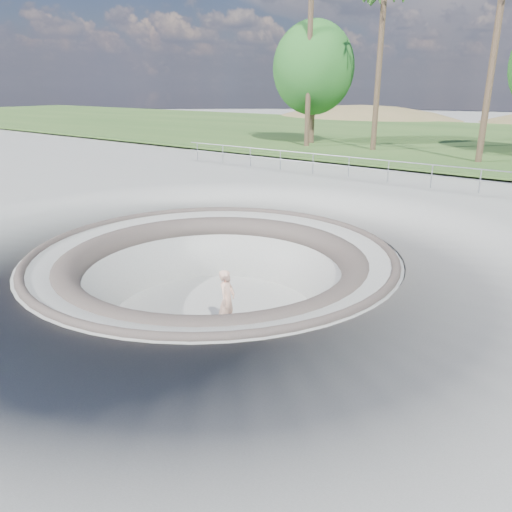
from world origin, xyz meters
name	(u,v)px	position (x,y,z in m)	size (l,w,h in m)	color
ground	(213,252)	(0.00, 0.00, 0.00)	(180.00, 180.00, 0.00)	#A3A39E
skate_bowl	(215,311)	(0.00, 0.00, -1.83)	(14.00, 14.00, 4.10)	#A3A39E
grass_strip	(500,141)	(0.00, 34.00, 0.22)	(180.00, 36.00, 0.12)	#2F5020
safety_railing	(388,171)	(0.00, 12.00, 0.69)	(25.00, 0.06, 1.03)	#919499
skateboard	(228,329)	(1.03, -0.63, -1.83)	(0.88, 0.35, 0.09)	#92603A
skater	(227,300)	(1.03, -0.63, -0.97)	(0.62, 0.40, 1.69)	#E9B297
bushy_tree_left	(313,68)	(-10.95, 23.21, 5.55)	(6.01, 5.47, 8.67)	brown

